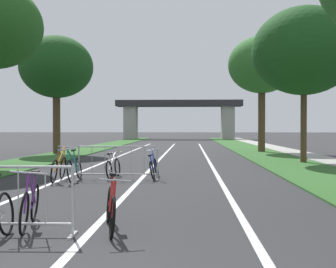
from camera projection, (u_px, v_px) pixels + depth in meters
name	position (u px, v px, depth m)	size (l,w,h in m)	color
grass_verge_left	(89.00, 149.00, 31.92)	(2.90, 69.89, 0.05)	#2D5B26
grass_verge_right	(250.00, 150.00, 31.32)	(2.90, 69.89, 0.05)	#2D5B26
sidewalk_path_right	(282.00, 149.00, 31.20)	(1.66, 69.89, 0.08)	#9E9B93
lane_stripe_center	(161.00, 158.00, 23.25)	(0.14, 40.43, 0.01)	silver
lane_stripe_right_lane	(207.00, 158.00, 23.13)	(0.14, 40.43, 0.01)	silver
lane_stripe_left_lane	(116.00, 157.00, 23.38)	(0.14, 40.43, 0.01)	silver
overpass_bridge	(179.00, 112.00, 60.69)	(17.61, 3.24, 5.47)	#2D2D30
tree_left_oak_near	(56.00, 67.00, 26.45)	(4.48, 4.48, 7.26)	#4C3823
tree_right_pine_near	(304.00, 51.00, 19.49)	(4.68, 4.68, 7.08)	#4C3823
tree_right_maple_mid	(262.00, 65.00, 28.20)	(4.40, 4.40, 7.62)	#4C3823
crowd_barrier_second	(118.00, 163.00, 13.34)	(2.51, 0.54, 1.05)	#ADADB2
bicycle_purple_0	(30.00, 205.00, 6.94)	(0.61, 1.62, 0.97)	black
bicycle_orange_1	(59.00, 168.00, 13.02)	(0.44, 1.80, 1.05)	black
bicycle_silver_3	(113.00, 167.00, 13.85)	(0.52, 1.59, 0.83)	black
bicycle_red_4	(111.00, 208.00, 6.77)	(0.63, 1.69, 0.88)	black
bicycle_teal_5	(74.00, 169.00, 12.90)	(0.55, 1.78, 1.04)	black
bicycle_blue_7	(154.00, 167.00, 13.79)	(0.47, 1.66, 0.94)	black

